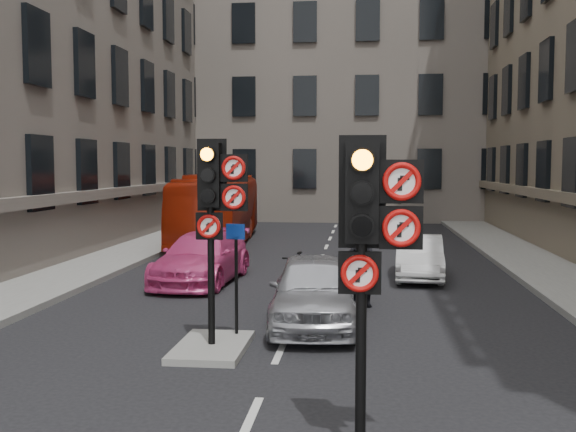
% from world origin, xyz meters
% --- Properties ---
extents(pavement_left, '(3.00, 50.00, 0.16)m').
position_xyz_m(pavement_left, '(-7.20, 12.00, 0.08)').
color(pavement_left, gray).
rests_on(pavement_left, ground).
extents(centre_island, '(1.20, 2.00, 0.12)m').
position_xyz_m(centre_island, '(-1.20, 5.00, 0.06)').
color(centre_island, gray).
rests_on(centre_island, ground).
extents(building_far, '(30.00, 14.00, 20.00)m').
position_xyz_m(building_far, '(0.00, 38.00, 10.00)').
color(building_far, slate).
rests_on(building_far, ground).
extents(signal_near, '(0.91, 0.40, 3.58)m').
position_xyz_m(signal_near, '(1.49, 0.99, 2.58)').
color(signal_near, black).
rests_on(signal_near, ground).
extents(signal_far, '(0.91, 0.40, 3.58)m').
position_xyz_m(signal_far, '(-1.11, 4.99, 2.70)').
color(signal_far, black).
rests_on(signal_far, centre_island).
extents(car_silver, '(1.97, 4.35, 1.45)m').
position_xyz_m(car_silver, '(0.44, 7.00, 0.72)').
color(car_silver, '#A4A5AC').
rests_on(car_silver, ground).
extents(car_white, '(1.50, 3.76, 1.22)m').
position_xyz_m(car_white, '(3.02, 13.00, 0.61)').
color(car_white, silver).
rests_on(car_white, ground).
extents(car_pink, '(2.20, 4.80, 1.36)m').
position_xyz_m(car_pink, '(-2.98, 11.65, 0.68)').
color(car_pink, '#D53E83').
rests_on(car_pink, ground).
extents(bus_red, '(3.12, 10.34, 2.84)m').
position_xyz_m(bus_red, '(-4.50, 20.69, 1.42)').
color(bus_red, '#971E0B').
rests_on(bus_red, ground).
extents(motorcycle, '(0.74, 1.89, 1.10)m').
position_xyz_m(motorcycle, '(-0.19, 9.80, 0.55)').
color(motorcycle, black).
rests_on(motorcycle, ground).
extents(motorcyclist, '(0.75, 0.59, 1.82)m').
position_xyz_m(motorcyclist, '(1.40, 8.95, 0.91)').
color(motorcyclist, black).
rests_on(motorcyclist, ground).
extents(info_sign, '(0.35, 0.12, 2.05)m').
position_xyz_m(info_sign, '(-0.90, 5.73, 1.44)').
color(info_sign, black).
rests_on(info_sign, centre_island).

